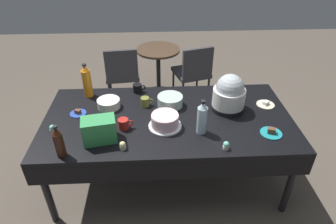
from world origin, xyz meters
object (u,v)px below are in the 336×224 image
coffee_mug_red (124,124)px  coffee_mug_black (138,88)px  soda_bottle_water (202,118)px  cupcake_vanilla (226,146)px  round_cafe_table (158,64)px  soda_bottle_cola (59,142)px  maroon_chair_left (122,72)px  glass_salad_bowl (170,101)px  dessert_plate_coral (232,91)px  cupcake_berry (53,129)px  ceramic_snack_bowl (109,103)px  coffee_mug_olive (145,102)px  dessert_plate_cream (266,104)px  soda_bottle_orange_juice (87,81)px  frosted_layer_cake (165,121)px  slow_cooker (229,94)px  cupcake_rose (123,145)px  maroon_chair_right (193,70)px  soda_carton (99,130)px  dessert_plate_cobalt (78,113)px  potluck_table (168,122)px  dessert_plate_teal (271,132)px

coffee_mug_red → coffee_mug_black: (0.10, 0.61, -0.00)m
soda_bottle_water → coffee_mug_black: 0.89m
cupcake_vanilla → round_cafe_table: bearing=102.5°
soda_bottle_cola → coffee_mug_black: soda_bottle_cola is taller
cupcake_vanilla → maroon_chair_left: (-0.96, 1.91, -0.29)m
glass_salad_bowl → dessert_plate_coral: size_ratio=1.51×
soda_bottle_cola → cupcake_berry: bearing=116.2°
ceramic_snack_bowl → round_cafe_table: bearing=71.7°
soda_bottle_cola → round_cafe_table: 2.31m
coffee_mug_olive → coffee_mug_black: bearing=107.1°
dessert_plate_coral → soda_bottle_cola: size_ratio=0.58×
dessert_plate_cream → soda_bottle_orange_juice: (-1.70, 0.26, 0.15)m
frosted_layer_cake → slow_cooker: slow_cooker is taller
cupcake_rose → round_cafe_table: (0.32, 2.09, -0.28)m
slow_cooker → round_cafe_table: 1.73m
maroon_chair_right → frosted_layer_cake: bearing=-105.9°
cupcake_vanilla → cupcake_rose: bearing=177.0°
cupcake_berry → cupcake_vanilla: same height
round_cafe_table → cupcake_vanilla: bearing=-77.5°
coffee_mug_black → soda_carton: (-0.27, -0.76, 0.06)m
ceramic_snack_bowl → soda_bottle_water: (0.81, -0.42, 0.10)m
ceramic_snack_bowl → round_cafe_table: ceramic_snack_bowl is taller
frosted_layer_cake → soda_bottle_cola: size_ratio=1.03×
dessert_plate_cream → maroon_chair_right: bearing=111.4°
cupcake_rose → coffee_mug_red: bearing=92.2°
dessert_plate_cream → cupcake_rose: size_ratio=2.48×
cupcake_vanilla → cupcake_berry: bearing=168.4°
dessert_plate_coral → soda_bottle_orange_juice: soda_bottle_orange_juice is taller
dessert_plate_cobalt → coffee_mug_red: 0.49m
soda_bottle_orange_juice → maroon_chair_left: (0.22, 1.04, -0.42)m
coffee_mug_olive → coffee_mug_red: size_ratio=0.93×
dessert_plate_cobalt → maroon_chair_left: 1.41m
cupcake_berry → soda_carton: bearing=-17.1°
dessert_plate_cream → cupcake_vanilla: size_ratio=2.48×
glass_salad_bowl → soda_bottle_water: 0.49m
soda_carton → maroon_chair_right: size_ratio=0.31×
cupcake_berry → soda_bottle_cola: soda_bottle_cola is taller
cupcake_vanilla → soda_bottle_cola: soda_bottle_cola is taller
potluck_table → dessert_plate_coral: 0.78m
dessert_plate_teal → coffee_mug_red: (-1.22, 0.14, 0.03)m
frosted_layer_cake → cupcake_berry: (-0.93, -0.03, -0.03)m
frosted_layer_cake → dessert_plate_teal: bearing=-9.3°
glass_salad_bowl → round_cafe_table: size_ratio=0.33×
cupcake_rose → cupcake_vanilla: size_ratio=1.00×
dessert_plate_teal → cupcake_rose: cupcake_rose is taller
ceramic_snack_bowl → maroon_chair_right: size_ratio=0.25×
slow_cooker → frosted_layer_cake: bearing=-157.1°
ceramic_snack_bowl → coffee_mug_red: 0.37m
coffee_mug_black → glass_salad_bowl: bearing=-41.1°
cupcake_rose → round_cafe_table: size_ratio=0.09×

